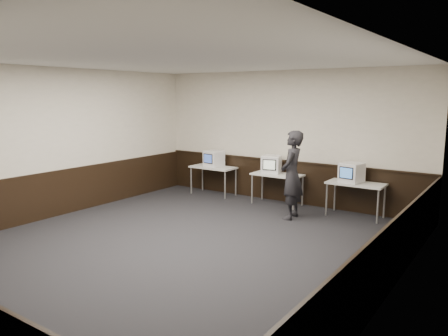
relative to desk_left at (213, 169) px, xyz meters
The scene contains 16 objects.
floor 4.13m from the desk_left, 62.18° to the right, with size 8.00×8.00×0.00m, color black.
ceiling 4.79m from the desk_left, 62.18° to the right, with size 8.00×8.00×0.00m, color white.
back_wall 2.15m from the desk_left, 11.89° to the left, with size 7.00×7.00×0.00m, color beige.
left_wall 4.05m from the desk_left, 113.96° to the right, with size 8.00×8.00×0.00m, color beige.
right_wall 6.56m from the desk_left, 33.69° to the right, with size 8.00×8.00×0.00m, color beige.
wainscot_back 1.95m from the desk_left, 11.31° to the left, with size 6.98×0.04×1.00m, color black.
wainscot_left 3.94m from the desk_left, 113.70° to the right, with size 0.04×7.98×1.00m, color black.
wainscot_right 6.48m from the desk_left, 33.79° to the right, with size 0.04×7.98×1.00m, color black.
wainscot_rail 1.96m from the desk_left, 10.73° to the left, with size 6.98×0.06×0.04m, color black.
desk_left is the anchor object (origin of this frame).
desk_center 1.90m from the desk_left, ahead, with size 1.20×0.60×0.75m.
desk_right 3.80m from the desk_left, ahead, with size 1.20×0.60×0.75m.
emac_left 0.28m from the desk_left, 84.52° to the left, with size 0.47×0.50×0.42m.
emac_center 1.76m from the desk_left, ahead, with size 0.54×0.55×0.43m.
emac_right 3.71m from the desk_left, ahead, with size 0.50×0.52×0.43m.
person 2.87m from the desk_left, 18.35° to the right, with size 0.69×0.45×1.88m, color black.
Camera 1 is at (4.79, -5.57, 2.61)m, focal length 35.00 mm.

